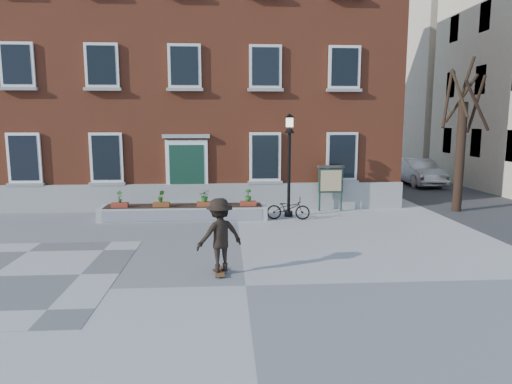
{
  "coord_description": "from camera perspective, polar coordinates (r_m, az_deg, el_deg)",
  "views": [
    {
      "loc": [
        -0.41,
        -9.75,
        3.63
      ],
      "look_at": [
        0.5,
        4.0,
        1.5
      ],
      "focal_mm": 32.0,
      "sensor_mm": 36.0,
      "label": 1
    }
  ],
  "objects": [
    {
      "name": "ground",
      "position": [
        10.41,
        -1.31,
        -11.63
      ],
      "size": [
        100.0,
        100.0,
        0.0
      ],
      "primitive_type": "plane",
      "color": "#9D9D9F",
      "rests_on": "ground"
    },
    {
      "name": "bicycle",
      "position": [
        17.08,
        4.06,
        -2.05
      ],
      "size": [
        1.67,
        0.77,
        0.85
      ],
      "primitive_type": "imported",
      "rotation": [
        0.0,
        0.0,
        1.44
      ],
      "color": "black",
      "rests_on": "ground"
    },
    {
      "name": "parked_car",
      "position": [
        27.98,
        19.57,
        2.39
      ],
      "size": [
        1.63,
        4.61,
        1.52
      ],
      "primitive_type": "imported",
      "rotation": [
        0.0,
        0.0,
        0.01
      ],
      "color": "#B7B9BC",
      "rests_on": "ground"
    },
    {
      "name": "brick_building",
      "position": [
        23.92,
        -7.86,
        15.12
      ],
      "size": [
        18.4,
        10.85,
        12.6
      ],
      "color": "brown",
      "rests_on": "ground"
    },
    {
      "name": "planter_assembly",
      "position": [
        17.32,
        -8.95,
        -2.39
      ],
      "size": [
        6.2,
        1.12,
        1.15
      ],
      "color": "beige",
      "rests_on": "ground"
    },
    {
      "name": "bare_tree",
      "position": [
        20.12,
        24.25,
        5.63
      ],
      "size": [
        1.83,
        1.83,
        6.16
      ],
      "color": "black",
      "rests_on": "ground"
    },
    {
      "name": "side_street",
      "position": [
        34.96,
        28.83,
        13.3
      ],
      "size": [
        15.2,
        36.0,
        14.5
      ],
      "color": "#3C3B3E",
      "rests_on": "ground"
    },
    {
      "name": "lamp_post",
      "position": [
        17.38,
        4.18,
        5.17
      ],
      "size": [
        0.4,
        0.4,
        3.93
      ],
      "color": "black",
      "rests_on": "ground"
    },
    {
      "name": "notice_board",
      "position": [
        18.84,
        9.33,
        1.46
      ],
      "size": [
        1.1,
        0.16,
        1.87
      ],
      "color": "#183023",
      "rests_on": "ground"
    },
    {
      "name": "skateboarder",
      "position": [
        10.94,
        -4.57,
        -5.39
      ],
      "size": [
        1.31,
        1.06,
        1.85
      ],
      "color": "brown",
      "rests_on": "ground"
    }
  ]
}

